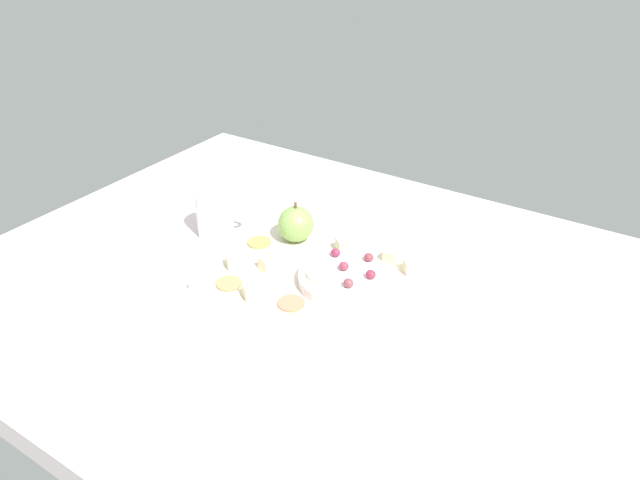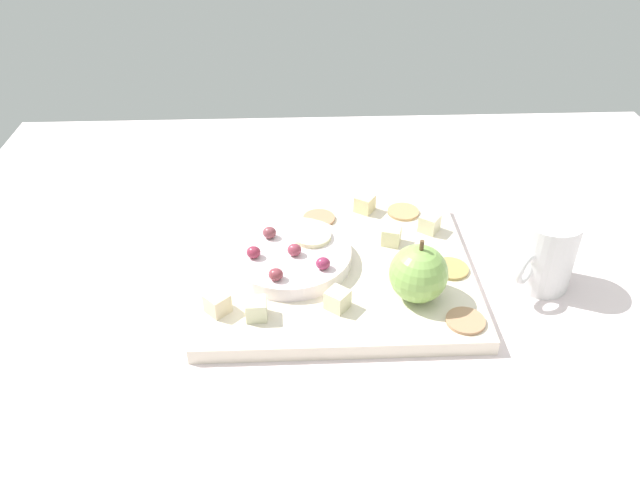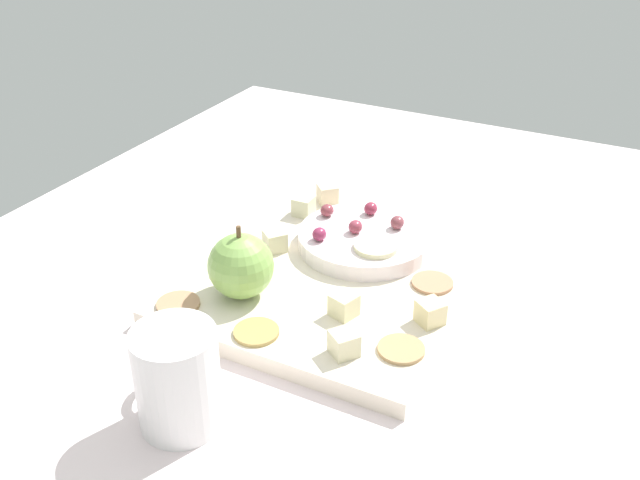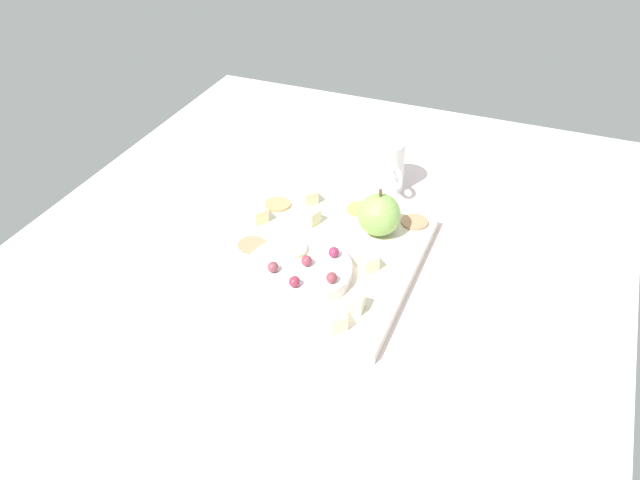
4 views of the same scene
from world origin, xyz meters
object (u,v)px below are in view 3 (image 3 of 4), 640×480
at_px(grape_4, 327,210).
at_px(platter, 337,275).
at_px(cracker_0, 401,349).
at_px(cheese_cube_2, 344,305).
at_px(grape_3, 371,208).
at_px(cheese_cube_5, 344,343).
at_px(serving_dish, 365,239).
at_px(apple_whole, 241,266).
at_px(cheese_cube_0, 430,312).
at_px(cheese_cube_1, 275,241).
at_px(cracker_3, 178,304).
at_px(cup, 178,378).
at_px(grape_1, 319,234).
at_px(cheese_cube_4, 304,206).
at_px(apple_slice_0, 376,246).
at_px(cracker_1, 256,332).
at_px(cheese_cube_3, 327,194).
at_px(grape_2, 397,222).
at_px(cracker_2, 432,283).

bearing_deg(grape_4, platter, -145.81).
bearing_deg(cracker_0, platter, 48.45).
relative_size(cheese_cube_2, grape_3, 1.35).
bearing_deg(grape_3, cracker_0, -149.29).
bearing_deg(cracker_0, cheese_cube_5, 121.45).
xyz_separation_m(serving_dish, apple_whole, (-0.15, 0.07, 0.03)).
xyz_separation_m(cheese_cube_0, cheese_cube_5, (-0.08, 0.05, 0.00)).
distance_m(cheese_cube_1, cracker_0, 0.23).
bearing_deg(cheese_cube_0, grape_3, 40.83).
bearing_deg(cheese_cube_1, cracker_3, 167.63).
bearing_deg(cracker_3, cup, -142.21).
relative_size(cheese_cube_5, grape_1, 1.35).
height_order(serving_dish, cheese_cube_0, cheese_cube_0).
relative_size(cheese_cube_4, apple_slice_0, 0.48).
height_order(serving_dish, cheese_cube_5, cheese_cube_5).
xyz_separation_m(cheese_cube_0, cracker_3, (-0.09, 0.24, -0.01)).
distance_m(cracker_1, grape_1, 0.16).
xyz_separation_m(cheese_cube_3, grape_4, (-0.07, -0.03, 0.01)).
xyz_separation_m(cheese_cube_0, grape_3, (0.15, 0.13, 0.01)).
bearing_deg(cup, grape_2, -10.02).
distance_m(cheese_cube_2, grape_3, 0.19).
xyz_separation_m(cheese_cube_5, cracker_0, (0.03, -0.05, -0.01)).
distance_m(cracker_2, apple_slice_0, 0.08).
height_order(cheese_cube_2, grape_1, grape_1).
distance_m(apple_whole, grape_2, 0.21).
height_order(grape_3, apple_slice_0, grape_3).
bearing_deg(apple_slice_0, cracker_2, -99.35).
relative_size(platter, cup, 3.63).
distance_m(cheese_cube_5, cracker_2, 0.15).
distance_m(cheese_cube_0, cracker_2, 0.07).
height_order(cheese_cube_3, cracker_0, cheese_cube_3).
bearing_deg(cheese_cube_4, cheese_cube_3, -14.10).
xyz_separation_m(cracker_0, cracker_3, (-0.04, 0.23, 0.00)).
bearing_deg(grape_1, cheese_cube_3, 22.70).
xyz_separation_m(apple_whole, grape_3, (0.20, -0.06, -0.01)).
xyz_separation_m(platter, cheese_cube_3, (0.14, 0.08, 0.02)).
distance_m(serving_dish, cracker_0, 0.20).
relative_size(cracker_3, grape_2, 2.54).
bearing_deg(apple_slice_0, cheese_cube_3, 46.10).
bearing_deg(grape_1, cheese_cube_1, 105.94).
relative_size(cheese_cube_2, cheese_cube_4, 1.00).
bearing_deg(grape_3, cheese_cube_5, -161.92).
bearing_deg(grape_1, grape_2, -45.92).
relative_size(serving_dish, grape_1, 8.85).
bearing_deg(platter, cup, 174.68).
distance_m(grape_1, grape_3, 0.09).
xyz_separation_m(cheese_cube_5, grape_2, (0.22, 0.03, 0.01)).
bearing_deg(grape_1, platter, -119.46).
relative_size(serving_dish, cracker_0, 3.48).
distance_m(apple_whole, cheese_cube_5, 0.15).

